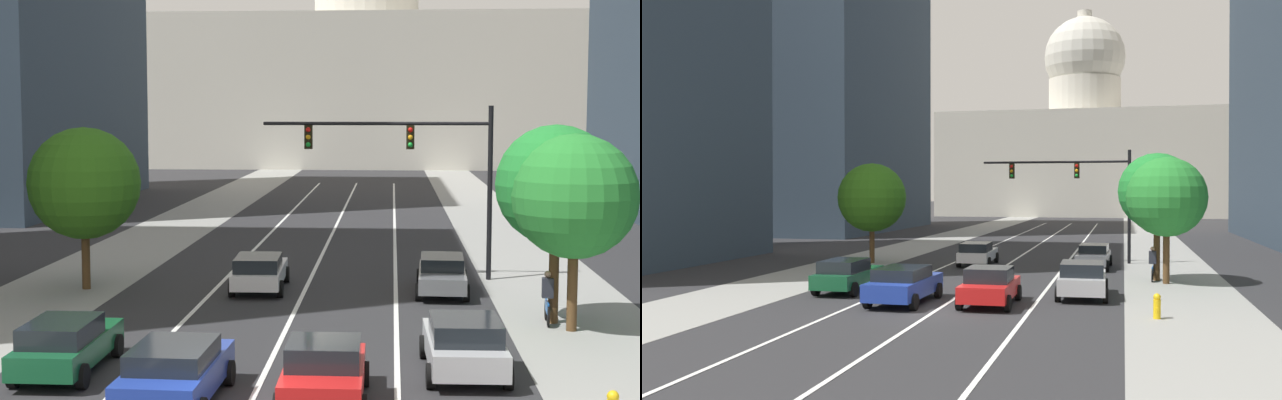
{
  "view_description": "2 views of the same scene",
  "coord_description": "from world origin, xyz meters",
  "views": [
    {
      "loc": [
        3.29,
        -20.34,
        6.89
      ],
      "look_at": [
        0.74,
        13.9,
        3.68
      ],
      "focal_mm": 54.6,
      "sensor_mm": 36.0,
      "label": 1
    },
    {
      "loc": [
        6.86,
        -24.96,
        4.56
      ],
      "look_at": [
        -2.05,
        13.24,
        3.99
      ],
      "focal_mm": 38.92,
      "sensor_mm": 36.0,
      "label": 2
    }
  ],
  "objects": [
    {
      "name": "car_blue",
      "position": [
        -1.73,
        1.59,
        0.79
      ],
      "size": [
        2.22,
        4.7,
        1.47
      ],
      "rotation": [
        0.0,
        0.0,
        1.54
      ],
      "color": "#1E389E",
      "rests_on": "ground"
    },
    {
      "name": "car_gray",
      "position": [
        5.19,
        16.03,
        0.73
      ],
      "size": [
        2.08,
        4.78,
        1.38
      ],
      "rotation": [
        0.0,
        0.0,
        1.53
      ],
      "color": "slate",
      "rests_on": "ground"
    },
    {
      "name": "car_red",
      "position": [
        1.73,
        1.9,
        0.77
      ],
      "size": [
        2.09,
        4.16,
        1.52
      ],
      "rotation": [
        0.0,
        0.0,
        1.58
      ],
      "color": "red",
      "rests_on": "ground"
    },
    {
      "name": "lane_stripe_right",
      "position": [
        3.46,
        25.0,
        0.01
      ],
      "size": [
        0.16,
        90.0,
        0.01
      ],
      "primitive_type": "cube",
      "color": "white",
      "rests_on": "ground"
    },
    {
      "name": "lane_stripe_left",
      "position": [
        -3.46,
        25.0,
        0.01
      ],
      "size": [
        0.16,
        90.0,
        0.01
      ],
      "primitive_type": "cube",
      "color": "white",
      "rests_on": "ground"
    },
    {
      "name": "car_silver",
      "position": [
        5.19,
        4.7,
        0.8
      ],
      "size": [
        2.21,
        4.43,
        1.53
      ],
      "rotation": [
        0.0,
        0.0,
        1.6
      ],
      "color": "#B2B5BA",
      "rests_on": "ground"
    },
    {
      "name": "street_tree_far_right",
      "position": [
        8.5,
        11.01,
        4.47
      ],
      "size": [
        3.85,
        3.85,
        6.42
      ],
      "color": "#51381E",
      "rests_on": "ground"
    },
    {
      "name": "sidewalk_right",
      "position": [
        9.39,
        35.0,
        0.01
      ],
      "size": [
        4.96,
        130.0,
        0.01
      ],
      "primitive_type": "cube",
      "color": "gray",
      "rests_on": "ground"
    },
    {
      "name": "office_tower_far_left",
      "position": [
        -25.24,
        48.79,
        22.46
      ],
      "size": [
        14.93,
        29.88,
        44.85
      ],
      "color": "#334251",
      "rests_on": "ground"
    },
    {
      "name": "car_white",
      "position": [
        -1.72,
        15.97,
        0.75
      ],
      "size": [
        2.13,
        4.67,
        1.41
      ],
      "rotation": [
        0.0,
        0.0,
        1.61
      ],
      "color": "silver",
      "rests_on": "ground"
    },
    {
      "name": "car_green",
      "position": [
        -5.19,
        4.04,
        0.78
      ],
      "size": [
        1.99,
        4.64,
        1.47
      ],
      "rotation": [
        0.0,
        0.0,
        1.58
      ],
      "color": "#14512D",
      "rests_on": "ground"
    },
    {
      "name": "cyclist",
      "position": [
        8.3,
        10.91,
        0.85
      ],
      "size": [
        0.38,
        1.7,
        1.72
      ],
      "rotation": [
        0.0,
        0.0,
        1.49
      ],
      "color": "black",
      "rests_on": "ground"
    },
    {
      "name": "sidewalk_left",
      "position": [
        -9.39,
        35.0,
        0.01
      ],
      "size": [
        4.96,
        130.0,
        0.01
      ],
      "primitive_type": "cube",
      "color": "gray",
      "rests_on": "ground"
    },
    {
      "name": "ground_plane",
      "position": [
        0.0,
        40.0,
        0.0
      ],
      "size": [
        400.0,
        400.0,
        0.0
      ],
      "primitive_type": "plane",
      "color": "#2B2B2D"
    },
    {
      "name": "capitol_building",
      "position": [
        0.0,
        101.12,
        11.85
      ],
      "size": [
        49.64,
        22.97,
        36.58
      ],
      "color": "beige",
      "rests_on": "ground"
    },
    {
      "name": "traffic_signal_mast",
      "position": [
        4.31,
        18.96,
        4.98
      ],
      "size": [
        9.25,
        0.39,
        7.03
      ],
      "color": "black",
      "rests_on": "ground"
    },
    {
      "name": "street_tree_mid_right",
      "position": [
        8.89,
        9.92,
        4.21
      ],
      "size": [
        3.87,
        3.87,
        6.16
      ],
      "color": "#51381E",
      "rests_on": "ground"
    },
    {
      "name": "fire_hydrant",
      "position": [
        8.03,
        0.33,
        0.46
      ],
      "size": [
        0.26,
        0.35,
        0.91
      ],
      "color": "yellow",
      "rests_on": "ground"
    },
    {
      "name": "lane_stripe_center",
      "position": [
        0.0,
        25.0,
        0.01
      ],
      "size": [
        0.16,
        90.0,
        0.01
      ],
      "primitive_type": "cube",
      "color": "white",
      "rests_on": "ground"
    },
    {
      "name": "street_tree_mid_left",
      "position": [
        -8.4,
        15.75,
        4.08
      ],
      "size": [
        4.27,
        4.27,
        6.22
      ],
      "color": "#51381E",
      "rests_on": "ground"
    }
  ]
}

